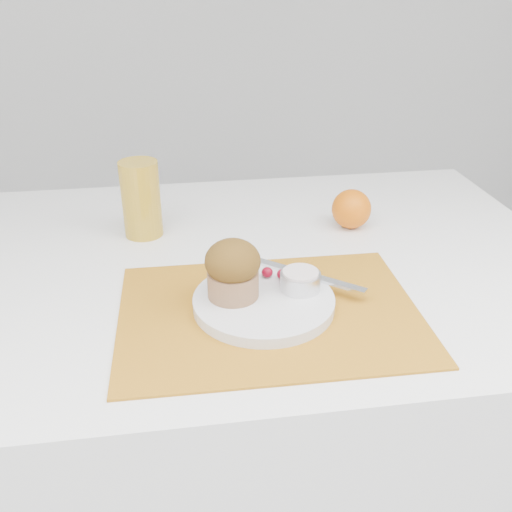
{
  "coord_description": "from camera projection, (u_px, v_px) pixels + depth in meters",
  "views": [
    {
      "loc": [
        -0.1,
        -0.84,
        1.23
      ],
      "look_at": [
        0.02,
        -0.04,
        0.8
      ],
      "focal_mm": 40.0,
      "sensor_mm": 36.0,
      "label": 1
    }
  ],
  "objects": [
    {
      "name": "raspberry_far",
      "position": [
        282.0,
        274.0,
        0.91
      ],
      "size": [
        0.02,
        0.02,
        0.02
      ],
      "primitive_type": "ellipsoid",
      "color": "#5C0211",
      "rests_on": "plate"
    },
    {
      "name": "placemat",
      "position": [
        269.0,
        313.0,
        0.86
      ],
      "size": [
        0.46,
        0.34,
        0.0
      ],
      "primitive_type": "cube",
      "rotation": [
        0.0,
        0.0,
        -0.01
      ],
      "color": "#B16F18",
      "rests_on": "table"
    },
    {
      "name": "butter_knife",
      "position": [
        310.0,
        276.0,
        0.92
      ],
      "size": [
        0.16,
        0.13,
        0.0
      ],
      "primitive_type": "cube",
      "rotation": [
        0.0,
        0.0,
        -0.69
      ],
      "color": "silver",
      "rests_on": "plate"
    },
    {
      "name": "ramekin",
      "position": [
        300.0,
        281.0,
        0.88
      ],
      "size": [
        0.07,
        0.07,
        0.03
      ],
      "primitive_type": "cylinder",
      "rotation": [
        0.0,
        0.0,
        0.15
      ],
      "color": "silver",
      "rests_on": "plate"
    },
    {
      "name": "cream",
      "position": [
        301.0,
        273.0,
        0.87
      ],
      "size": [
        0.06,
        0.06,
        0.01
      ],
      "primitive_type": "cylinder",
      "rotation": [
        0.0,
        0.0,
        0.13
      ],
      "color": "silver",
      "rests_on": "ramekin"
    },
    {
      "name": "muffin",
      "position": [
        233.0,
        269.0,
        0.85
      ],
      "size": [
        0.1,
        0.1,
        0.09
      ],
      "color": "#996D4A",
      "rests_on": "plate"
    },
    {
      "name": "orange",
      "position": [
        351.0,
        209.0,
        1.12
      ],
      "size": [
        0.08,
        0.08,
        0.08
      ],
      "primitive_type": "sphere",
      "color": "orange",
      "rests_on": "table"
    },
    {
      "name": "table",
      "position": [
        241.0,
        416.0,
        1.19
      ],
      "size": [
        1.2,
        0.8,
        0.75
      ],
      "primitive_type": "cube",
      "color": "white",
      "rests_on": "ground"
    },
    {
      "name": "plate",
      "position": [
        264.0,
        302.0,
        0.87
      ],
      "size": [
        0.25,
        0.25,
        0.02
      ],
      "primitive_type": "cylinder",
      "rotation": [
        0.0,
        0.0,
        0.16
      ],
      "color": "silver",
      "rests_on": "placemat"
    },
    {
      "name": "raspberry_near",
      "position": [
        267.0,
        272.0,
        0.92
      ],
      "size": [
        0.02,
        0.02,
        0.02
      ],
      "primitive_type": "ellipsoid",
      "color": "#5A0210",
      "rests_on": "plate"
    },
    {
      "name": "juice_glass",
      "position": [
        141.0,
        199.0,
        1.07
      ],
      "size": [
        0.09,
        0.09,
        0.15
      ],
      "primitive_type": "cylinder",
      "rotation": [
        0.0,
        0.0,
        -0.21
      ],
      "color": "gold",
      "rests_on": "table"
    }
  ]
}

